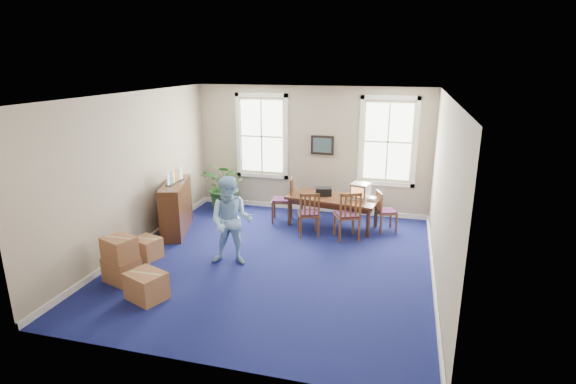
% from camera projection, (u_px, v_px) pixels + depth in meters
% --- Properties ---
extents(floor, '(6.50, 6.50, 0.00)m').
position_uv_depth(floor, '(275.00, 261.00, 8.84)').
color(floor, navy).
rests_on(floor, ground).
extents(ceiling, '(6.50, 6.50, 0.00)m').
position_uv_depth(ceiling, '(274.00, 95.00, 7.94)').
color(ceiling, white).
rests_on(ceiling, ground).
extents(wall_back, '(6.50, 0.00, 6.50)m').
position_uv_depth(wall_back, '(311.00, 150.00, 11.40)').
color(wall_back, tan).
rests_on(wall_back, ground).
extents(wall_front, '(6.50, 0.00, 6.50)m').
position_uv_depth(wall_front, '(198.00, 251.00, 5.37)').
color(wall_front, tan).
rests_on(wall_front, ground).
extents(wall_left, '(0.00, 6.50, 6.50)m').
position_uv_depth(wall_left, '(133.00, 173.00, 9.13)').
color(wall_left, tan).
rests_on(wall_left, ground).
extents(wall_right, '(0.00, 6.50, 6.50)m').
position_uv_depth(wall_right, '(443.00, 194.00, 7.65)').
color(wall_right, tan).
rests_on(wall_right, ground).
extents(baseboard_back, '(6.00, 0.04, 0.12)m').
position_uv_depth(baseboard_back, '(310.00, 208.00, 11.81)').
color(baseboard_back, white).
rests_on(baseboard_back, ground).
extents(baseboard_left, '(0.04, 6.50, 0.12)m').
position_uv_depth(baseboard_left, '(142.00, 243.00, 9.55)').
color(baseboard_left, white).
rests_on(baseboard_left, ground).
extents(baseboard_right, '(0.04, 6.50, 0.12)m').
position_uv_depth(baseboard_right, '(433.00, 276.00, 8.09)').
color(baseboard_right, white).
rests_on(baseboard_right, ground).
extents(window_left, '(1.40, 0.12, 2.20)m').
position_uv_depth(window_left, '(262.00, 136.00, 11.62)').
color(window_left, white).
rests_on(window_left, ground).
extents(window_right, '(1.40, 0.12, 2.20)m').
position_uv_depth(window_right, '(388.00, 142.00, 10.83)').
color(window_right, white).
rests_on(window_right, ground).
extents(wall_picture, '(0.58, 0.06, 0.48)m').
position_uv_depth(wall_picture, '(322.00, 145.00, 11.24)').
color(wall_picture, black).
rests_on(wall_picture, ground).
extents(conference_table, '(2.23, 1.28, 0.72)m').
position_uv_depth(conference_table, '(333.00, 211.00, 10.63)').
color(conference_table, '#462615').
rests_on(conference_table, ground).
extents(crt_tv, '(0.49, 0.51, 0.36)m').
position_uv_depth(crt_tv, '(360.00, 191.00, 10.37)').
color(crt_tv, '#B7B7BC').
rests_on(crt_tv, conference_table).
extents(game_console, '(0.21, 0.25, 0.05)m').
position_uv_depth(game_console, '(372.00, 199.00, 10.30)').
color(game_console, white).
rests_on(game_console, conference_table).
extents(equipment_bag, '(0.42, 0.33, 0.19)m').
position_uv_depth(equipment_bag, '(324.00, 192.00, 10.61)').
color(equipment_bag, black).
rests_on(equipment_bag, conference_table).
extents(chair_near_left, '(0.59, 0.59, 1.03)m').
position_uv_depth(chair_near_left, '(308.00, 213.00, 10.03)').
color(chair_near_left, brown).
rests_on(chair_near_left, ground).
extents(chair_near_right, '(0.66, 0.66, 1.10)m').
position_uv_depth(chair_near_right, '(347.00, 215.00, 9.80)').
color(chair_near_right, brown).
rests_on(chair_near_right, ground).
extents(chair_end_left, '(0.57, 0.57, 1.09)m').
position_uv_depth(chair_end_left, '(282.00, 200.00, 10.88)').
color(chair_end_left, brown).
rests_on(chair_end_left, ground).
extents(chair_end_right, '(0.55, 0.55, 0.94)m').
position_uv_depth(chair_end_right, '(386.00, 211.00, 10.29)').
color(chair_end_right, brown).
rests_on(chair_end_right, ground).
extents(man, '(0.93, 0.77, 1.74)m').
position_uv_depth(man, '(231.00, 221.00, 8.49)').
color(man, '#8EBDE7').
rests_on(man, ground).
extents(credenza, '(0.89, 1.62, 1.23)m').
position_uv_depth(credenza, '(176.00, 206.00, 10.20)').
color(credenza, '#462615').
rests_on(credenza, ground).
extents(brochure_rack, '(0.27, 0.72, 0.31)m').
position_uv_depth(brochure_rack, '(175.00, 173.00, 9.97)').
color(brochure_rack, '#99999E').
rests_on(brochure_rack, credenza).
extents(potted_plant, '(1.49, 1.42, 1.31)m').
position_uv_depth(potted_plant, '(226.00, 186.00, 11.64)').
color(potted_plant, '#1E451B').
rests_on(potted_plant, ground).
extents(cardboard_boxes, '(1.97, 1.97, 0.87)m').
position_uv_depth(cardboard_boxes, '(135.00, 257.00, 7.97)').
color(cardboard_boxes, '#9C643C').
rests_on(cardboard_boxes, ground).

